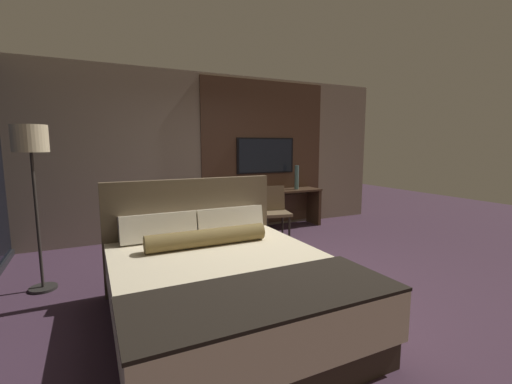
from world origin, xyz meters
TOP-DOWN VIEW (x-y plane):
  - ground_plane at (0.00, 0.00)m, footprint 16.00×16.00m
  - wall_back_tv_panel at (0.16, 2.59)m, footprint 7.20×0.09m
  - bed at (-0.92, -0.56)m, footprint 1.86×2.21m
  - desk at (1.11, 2.34)m, footprint 2.01×0.46m
  - tv at (1.11, 2.52)m, footprint 1.19×0.04m
  - desk_chair at (0.88, 1.78)m, footprint 0.56×0.56m
  - floor_lamp at (-2.44, 0.97)m, footprint 0.34×0.34m
  - vase_tall at (1.66, 2.28)m, footprint 0.08×0.08m
  - vase_short at (0.38, 2.39)m, footprint 0.13×0.13m
  - book at (0.69, 2.26)m, footprint 0.22×0.15m

SIDE VIEW (x-z plane):
  - ground_plane at x=0.00m, z-range 0.00..0.00m
  - bed at x=-0.92m, z-range -0.26..0.94m
  - desk at x=1.11m, z-range 0.14..0.86m
  - desk_chair at x=0.88m, z-range 0.08..0.94m
  - book at x=0.69m, z-range 0.72..0.75m
  - vase_short at x=0.38m, z-range 0.72..0.94m
  - vase_tall at x=1.66m, z-range 0.72..1.18m
  - tv at x=1.11m, z-range 1.03..1.70m
  - wall_back_tv_panel at x=0.16m, z-range 0.00..2.80m
  - floor_lamp at x=-2.44m, z-range 0.60..2.38m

